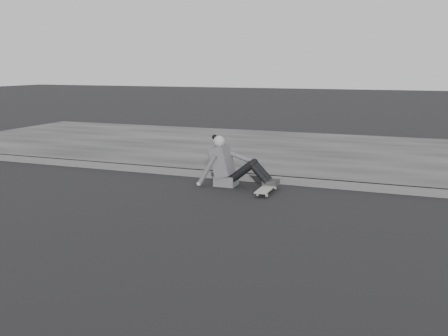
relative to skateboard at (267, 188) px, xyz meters
name	(u,v)px	position (x,y,z in m)	size (l,w,h in m)	color
curb	(440,193)	(2.64, 0.73, -0.01)	(24.00, 0.16, 0.12)	#4A4A4A
sidewalk	(434,160)	(2.64, 3.75, -0.01)	(24.00, 6.00, 0.12)	#3A3A3A
skateboard	(267,188)	(0.00, 0.00, 0.00)	(0.20, 0.78, 0.09)	#979792
seated_woman	(230,165)	(-0.73, 0.25, 0.29)	(1.38, 0.46, 0.88)	#4A4A4C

